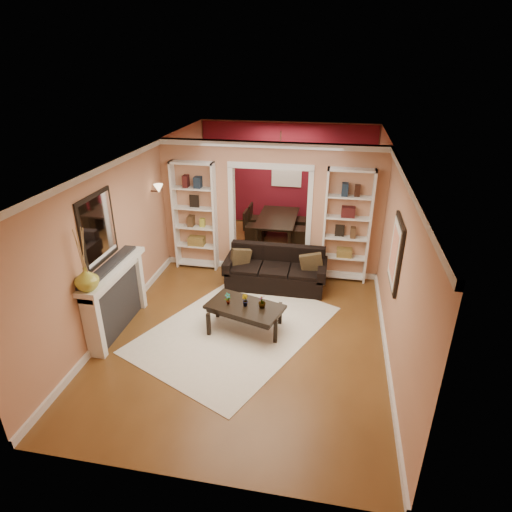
% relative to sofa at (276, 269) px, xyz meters
% --- Properties ---
extents(floor, '(8.00, 8.00, 0.00)m').
position_rel_sofa_xyz_m(floor, '(-0.24, -0.45, -0.39)').
color(floor, brown).
rests_on(floor, ground).
extents(ceiling, '(8.00, 8.00, 0.00)m').
position_rel_sofa_xyz_m(ceiling, '(-0.24, -0.45, 2.31)').
color(ceiling, white).
rests_on(ceiling, ground).
extents(wall_back, '(8.00, 0.00, 8.00)m').
position_rel_sofa_xyz_m(wall_back, '(-0.24, 3.55, 0.96)').
color(wall_back, tan).
rests_on(wall_back, ground).
extents(wall_front, '(8.00, 0.00, 8.00)m').
position_rel_sofa_xyz_m(wall_front, '(-0.24, -4.45, 0.96)').
color(wall_front, tan).
rests_on(wall_front, ground).
extents(wall_left, '(0.00, 8.00, 8.00)m').
position_rel_sofa_xyz_m(wall_left, '(-2.49, -0.45, 0.96)').
color(wall_left, tan).
rests_on(wall_left, ground).
extents(wall_right, '(0.00, 8.00, 8.00)m').
position_rel_sofa_xyz_m(wall_right, '(2.01, -0.45, 0.96)').
color(wall_right, tan).
rests_on(wall_right, ground).
extents(partition_wall, '(4.50, 0.15, 2.70)m').
position_rel_sofa_xyz_m(partition_wall, '(-0.24, 0.75, 0.96)').
color(partition_wall, tan).
rests_on(partition_wall, floor).
extents(red_back_panel, '(4.44, 0.04, 2.64)m').
position_rel_sofa_xyz_m(red_back_panel, '(-0.24, 3.52, 0.93)').
color(red_back_panel, maroon).
rests_on(red_back_panel, floor).
extents(dining_window, '(0.78, 0.03, 0.98)m').
position_rel_sofa_xyz_m(dining_window, '(-0.24, 3.48, 1.16)').
color(dining_window, '#8CA5CC').
rests_on(dining_window, wall_back).
extents(area_rug, '(3.46, 3.91, 0.01)m').
position_rel_sofa_xyz_m(area_rug, '(-0.43, -1.60, -0.38)').
color(area_rug, white).
rests_on(area_rug, floor).
extents(sofa, '(1.98, 0.85, 0.77)m').
position_rel_sofa_xyz_m(sofa, '(0.00, 0.00, 0.00)').
color(sofa, black).
rests_on(sofa, floor).
extents(pillow_left, '(0.39, 0.30, 0.39)m').
position_rel_sofa_xyz_m(pillow_left, '(-0.70, -0.02, 0.19)').
color(pillow_left, '#4F3D22').
rests_on(pillow_left, sofa).
extents(pillow_right, '(0.43, 0.15, 0.42)m').
position_rel_sofa_xyz_m(pillow_right, '(0.70, -0.02, 0.20)').
color(pillow_right, '#4F3D22').
rests_on(pillow_right, sofa).
extents(coffee_table, '(1.36, 0.99, 0.46)m').
position_rel_sofa_xyz_m(coffee_table, '(-0.28, -1.57, -0.15)').
color(coffee_table, black).
rests_on(coffee_table, floor).
extents(plant_left, '(0.12, 0.12, 0.20)m').
position_rel_sofa_xyz_m(plant_left, '(-0.57, -1.57, 0.18)').
color(plant_left, '#336626').
rests_on(plant_left, coffee_table).
extents(plant_center, '(0.14, 0.14, 0.20)m').
position_rel_sofa_xyz_m(plant_center, '(-0.28, -1.57, 0.18)').
color(plant_center, '#336626').
rests_on(plant_center, coffee_table).
extents(plant_right, '(0.16, 0.16, 0.22)m').
position_rel_sofa_xyz_m(plant_right, '(0.01, -1.57, 0.19)').
color(plant_right, '#336626').
rests_on(plant_right, coffee_table).
extents(bookshelf_left, '(0.90, 0.30, 2.30)m').
position_rel_sofa_xyz_m(bookshelf_left, '(-1.79, 0.58, 0.76)').
color(bookshelf_left, white).
rests_on(bookshelf_left, floor).
extents(bookshelf_right, '(0.90, 0.30, 2.30)m').
position_rel_sofa_xyz_m(bookshelf_right, '(1.31, 0.58, 0.76)').
color(bookshelf_right, white).
rests_on(bookshelf_right, floor).
extents(fireplace, '(0.32, 1.70, 1.16)m').
position_rel_sofa_xyz_m(fireplace, '(-2.33, -1.95, 0.19)').
color(fireplace, white).
rests_on(fireplace, floor).
extents(vase, '(0.41, 0.41, 0.35)m').
position_rel_sofa_xyz_m(vase, '(-2.33, -2.65, 0.95)').
color(vase, '#ACB239').
rests_on(vase, fireplace).
extents(mirror, '(0.03, 0.95, 1.10)m').
position_rel_sofa_xyz_m(mirror, '(-2.47, -1.95, 1.41)').
color(mirror, silver).
rests_on(mirror, wall_left).
extents(wall_sconce, '(0.18, 0.18, 0.22)m').
position_rel_sofa_xyz_m(wall_sconce, '(-2.39, 0.10, 1.44)').
color(wall_sconce, '#FFE0A5').
rests_on(wall_sconce, wall_left).
extents(framed_art, '(0.04, 0.85, 1.05)m').
position_rel_sofa_xyz_m(framed_art, '(1.97, -1.45, 1.16)').
color(framed_art, black).
rests_on(framed_art, wall_right).
extents(dining_table, '(1.68, 0.94, 0.59)m').
position_rel_sofa_xyz_m(dining_table, '(-0.28, 2.40, -0.09)').
color(dining_table, black).
rests_on(dining_table, floor).
extents(dining_chair_nw, '(0.44, 0.44, 0.83)m').
position_rel_sofa_xyz_m(dining_chair_nw, '(-0.83, 2.10, 0.03)').
color(dining_chair_nw, black).
rests_on(dining_chair_nw, floor).
extents(dining_chair_ne, '(0.41, 0.41, 0.83)m').
position_rel_sofa_xyz_m(dining_chair_ne, '(0.27, 2.10, 0.03)').
color(dining_chair_ne, black).
rests_on(dining_chair_ne, floor).
extents(dining_chair_sw, '(0.50, 0.50, 0.80)m').
position_rel_sofa_xyz_m(dining_chair_sw, '(-0.83, 2.70, 0.01)').
color(dining_chair_sw, black).
rests_on(dining_chair_sw, floor).
extents(dining_chair_se, '(0.47, 0.47, 0.86)m').
position_rel_sofa_xyz_m(dining_chair_se, '(0.27, 2.70, 0.04)').
color(dining_chair_se, black).
rests_on(dining_chair_se, floor).
extents(chandelier, '(0.50, 0.50, 0.30)m').
position_rel_sofa_xyz_m(chandelier, '(-0.24, 2.25, 1.63)').
color(chandelier, '#382219').
rests_on(chandelier, ceiling).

